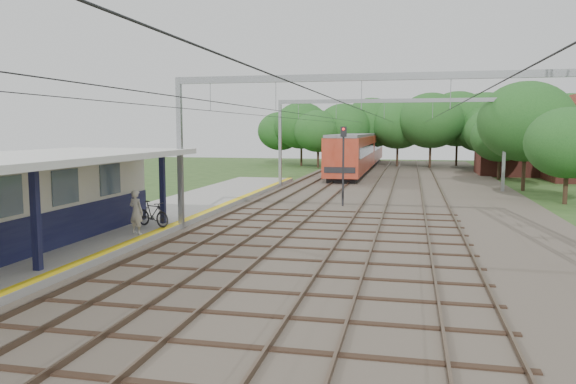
% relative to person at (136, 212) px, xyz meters
% --- Properties ---
extents(ballast_bed, '(18.00, 90.00, 0.10)m').
position_rel_person_xyz_m(ballast_bed, '(9.78, 17.83, -1.23)').
color(ballast_bed, '#473D33').
rests_on(ballast_bed, ground).
extents(platform, '(5.00, 52.00, 0.35)m').
position_rel_person_xyz_m(platform, '(-1.72, 1.83, -1.10)').
color(platform, gray).
rests_on(platform, ground).
extents(yellow_stripe, '(0.45, 52.00, 0.01)m').
position_rel_person_xyz_m(yellow_stripe, '(0.53, 1.83, -0.92)').
color(yellow_stripe, yellow).
rests_on(yellow_stripe, platform).
extents(rail_tracks, '(11.80, 88.00, 0.15)m').
position_rel_person_xyz_m(rail_tracks, '(7.28, 17.83, -1.10)').
color(rail_tracks, brown).
rests_on(rail_tracks, ballast_bed).
extents(catenary_system, '(17.22, 88.00, 7.00)m').
position_rel_person_xyz_m(catenary_system, '(9.16, 13.12, 4.23)').
color(catenary_system, gray).
rests_on(catenary_system, ground).
extents(tree_band, '(31.72, 30.88, 8.82)m').
position_rel_person_xyz_m(tree_band, '(9.62, 44.96, 3.64)').
color(tree_band, '#382619').
rests_on(tree_band, ground).
extents(house_far, '(8.00, 6.12, 8.66)m').
position_rel_person_xyz_m(house_far, '(21.78, 39.83, 1.96)').
color(house_far, brown).
rests_on(house_far, ground).
extents(person, '(0.78, 0.62, 1.86)m').
position_rel_person_xyz_m(person, '(0.00, 0.00, 0.00)').
color(person, beige).
rests_on(person, platform).
extents(bicycle, '(1.99, 1.17, 1.15)m').
position_rel_person_xyz_m(bicycle, '(-0.15, 1.80, -0.35)').
color(bicycle, black).
rests_on(bicycle, platform).
extents(train, '(3.14, 39.05, 4.10)m').
position_rel_person_xyz_m(train, '(5.28, 44.92, 1.00)').
color(train, black).
rests_on(train, ballast_bed).
extents(signal_post, '(0.38, 0.33, 4.85)m').
position_rel_person_xyz_m(signal_post, '(7.13, 12.22, 1.90)').
color(signal_post, black).
rests_on(signal_post, ground).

